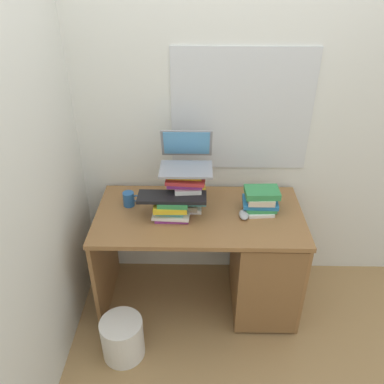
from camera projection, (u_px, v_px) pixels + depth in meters
name	position (u px, v px, depth m)	size (l,w,h in m)	color
ground_plane	(198.00, 297.00, 2.90)	(6.00, 6.00, 0.00)	#9E7A4C
wall_back	(201.00, 109.00, 2.55)	(6.00, 0.06, 2.60)	silver
wall_left	(51.00, 132.00, 2.24)	(0.05, 6.00, 2.60)	silver
desk	(248.00, 258.00, 2.66)	(1.32, 0.68, 0.75)	olive
book_stack_tall	(186.00, 190.00, 2.48)	(0.25, 0.22, 0.28)	white
book_stack_keyboard_riser	(172.00, 208.00, 2.45)	(0.24, 0.20, 0.13)	#8C338C
book_stack_side	(261.00, 200.00, 2.51)	(0.23, 0.19, 0.15)	white
laptop	(186.00, 158.00, 2.44)	(0.32, 0.30, 0.21)	gray
keyboard	(172.00, 197.00, 2.41)	(0.42, 0.14, 0.02)	black
computer_mouse	(244.00, 215.00, 2.47)	(0.06, 0.10, 0.04)	#A5A8AD
mug	(129.00, 199.00, 2.57)	(0.11, 0.07, 0.10)	#265999
wastebasket	(123.00, 338.00, 2.44)	(0.26, 0.26, 0.28)	silver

